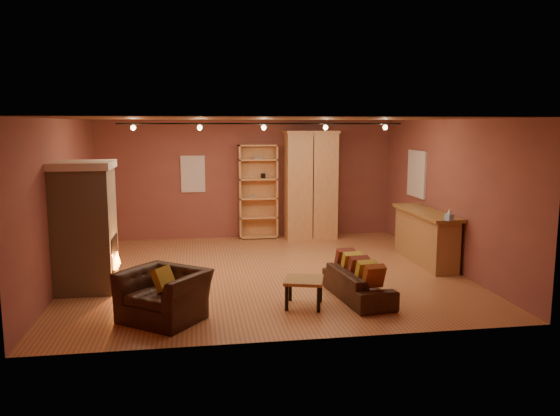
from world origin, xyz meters
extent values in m
plane|color=#995C36|center=(0.00, 0.00, 0.00)|extent=(7.00, 7.00, 0.00)
plane|color=brown|center=(0.00, 0.00, 2.80)|extent=(7.00, 7.00, 0.00)
cube|color=brown|center=(0.00, 3.25, 1.40)|extent=(7.00, 0.02, 2.80)
cube|color=brown|center=(-3.50, 0.00, 1.40)|extent=(0.02, 6.50, 2.80)
cube|color=brown|center=(3.50, 0.00, 1.40)|extent=(0.02, 6.50, 2.80)
cube|color=tan|center=(-3.05, -0.60, 1.00)|extent=(0.90, 0.90, 2.00)
cube|color=beige|center=(-3.05, -0.60, 2.06)|extent=(0.98, 0.98, 0.12)
cube|color=black|center=(-2.64, -0.60, 0.60)|extent=(0.10, 0.65, 0.55)
cone|color=orange|center=(-2.58, -0.60, 0.48)|extent=(0.10, 0.10, 0.22)
cube|color=silver|center=(-1.30, 3.23, 1.55)|extent=(0.56, 0.04, 0.86)
cube|color=tan|center=(0.22, 3.23, 1.12)|extent=(0.92, 0.04, 2.24)
cube|color=tan|center=(-0.22, 3.07, 1.12)|extent=(0.04, 0.36, 2.24)
cube|color=tan|center=(0.66, 3.07, 1.12)|extent=(0.04, 0.36, 2.24)
cube|color=gray|center=(0.07, 3.07, 1.00)|extent=(0.18, 0.12, 0.05)
cube|color=black|center=(0.34, 3.07, 1.50)|extent=(0.10, 0.10, 0.12)
cube|color=tan|center=(0.22, 3.07, 0.04)|extent=(0.92, 0.36, 0.04)
cube|color=tan|center=(0.22, 3.07, 0.51)|extent=(0.92, 0.36, 0.03)
cube|color=tan|center=(0.22, 3.07, 0.97)|extent=(0.92, 0.36, 0.03)
cube|color=tan|center=(0.22, 3.07, 1.43)|extent=(0.92, 0.36, 0.04)
cube|color=tan|center=(0.22, 3.07, 1.88)|extent=(0.92, 0.36, 0.04)
cube|color=tan|center=(0.22, 3.07, 2.22)|extent=(0.92, 0.36, 0.04)
cube|color=tan|center=(1.46, 2.92, 1.25)|extent=(1.19, 0.65, 2.50)
cube|color=olive|center=(1.46, 2.60, 1.25)|extent=(0.02, 0.01, 2.40)
cube|color=tan|center=(1.46, 2.92, 2.53)|extent=(1.25, 0.71, 0.06)
cube|color=#A97C4D|center=(3.20, 0.23, 0.49)|extent=(0.46, 2.04, 0.97)
cube|color=olive|center=(3.20, 0.23, 1.00)|extent=(0.58, 2.16, 0.06)
cube|color=#91BCE8|center=(3.15, -0.84, 1.09)|extent=(0.15, 0.15, 0.12)
cone|color=white|center=(3.15, -0.84, 1.20)|extent=(0.08, 0.08, 0.10)
cube|color=silver|center=(3.47, 1.40, 1.65)|extent=(0.05, 0.90, 1.00)
imported|color=black|center=(1.23, -1.76, 0.31)|extent=(0.65, 1.61, 0.61)
cube|color=brown|center=(1.30, -2.30, 0.51)|extent=(0.33, 0.26, 0.36)
cube|color=#B3962E|center=(1.26, -2.03, 0.51)|extent=(0.33, 0.26, 0.36)
cube|color=maroon|center=(1.23, -1.76, 0.51)|extent=(0.33, 0.26, 0.36)
cube|color=#B3962E|center=(1.20, -1.48, 0.51)|extent=(0.33, 0.26, 0.36)
cube|color=maroon|center=(1.16, -1.21, 0.51)|extent=(0.33, 0.26, 0.36)
imported|color=black|center=(-1.72, -2.23, 0.47)|extent=(1.28, 1.21, 0.94)
cube|color=#B3962E|center=(-1.72, -2.23, 0.59)|extent=(0.37, 0.38, 0.34)
cube|color=olive|center=(0.32, -1.98, 0.40)|extent=(0.70, 0.70, 0.05)
cube|color=black|center=(0.09, -2.22, 0.19)|extent=(0.05, 0.05, 0.37)
cube|color=black|center=(0.55, -2.22, 0.19)|extent=(0.05, 0.05, 0.37)
cube|color=black|center=(0.09, -1.75, 0.19)|extent=(0.05, 0.05, 0.37)
cube|color=black|center=(0.55, -1.75, 0.19)|extent=(0.05, 0.05, 0.37)
cylinder|color=black|center=(0.00, 0.20, 2.72)|extent=(5.20, 0.03, 0.03)
sphere|color=#FFD88C|center=(-2.30, 0.20, 2.65)|extent=(0.09, 0.09, 0.09)
sphere|color=#FFD88C|center=(-1.15, 0.20, 2.65)|extent=(0.09, 0.09, 0.09)
sphere|color=#FFD88C|center=(0.00, 0.20, 2.65)|extent=(0.09, 0.09, 0.09)
sphere|color=#FFD88C|center=(1.15, 0.20, 2.65)|extent=(0.09, 0.09, 0.09)
sphere|color=#FFD88C|center=(2.30, 0.20, 2.65)|extent=(0.09, 0.09, 0.09)
camera|label=1|loc=(-1.25, -9.71, 2.71)|focal=35.00mm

